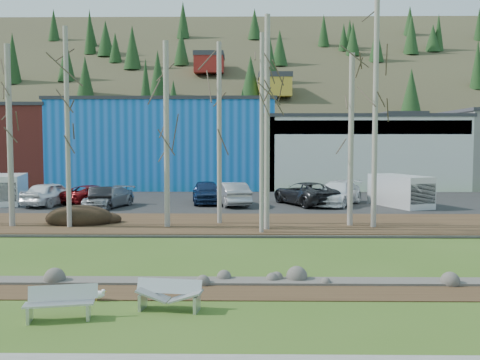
{
  "coord_description": "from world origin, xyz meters",
  "views": [
    {
      "loc": [
        1.62,
        -12.95,
        4.28
      ],
      "look_at": [
        1.29,
        12.53,
        2.5
      ],
      "focal_mm": 40.0,
      "sensor_mm": 36.0,
      "label": 1
    }
  ],
  "objects_px": {
    "car_4": "(207,192)",
    "seagull": "(98,294)",
    "car_0": "(51,194)",
    "car_5": "(231,194)",
    "car_1": "(101,197)",
    "car_6": "(305,193)",
    "car_2": "(93,194)",
    "bench_damaged": "(169,295)",
    "van_grey": "(8,189)",
    "van_white": "(402,191)",
    "bench_intact": "(60,303)",
    "car_3": "(109,197)",
    "car_7": "(337,193)"
  },
  "relations": [
    {
      "from": "seagull",
      "to": "car_5",
      "type": "distance_m",
      "value": 21.22
    },
    {
      "from": "car_2",
      "to": "car_5",
      "type": "bearing_deg",
      "value": -155.31
    },
    {
      "from": "car_3",
      "to": "seagull",
      "type": "bearing_deg",
      "value": -60.57
    },
    {
      "from": "seagull",
      "to": "van_white",
      "type": "xyz_separation_m",
      "value": [
        14.1,
        20.46,
        0.97
      ]
    },
    {
      "from": "seagull",
      "to": "car_3",
      "type": "height_order",
      "value": "car_3"
    },
    {
      "from": "car_3",
      "to": "car_7",
      "type": "relative_size",
      "value": 0.82
    },
    {
      "from": "car_2",
      "to": "car_4",
      "type": "relative_size",
      "value": 1.0
    },
    {
      "from": "bench_intact",
      "to": "car_0",
      "type": "distance_m",
      "value": 23.78
    },
    {
      "from": "bench_intact",
      "to": "car_2",
      "type": "xyz_separation_m",
      "value": [
        -5.92,
        23.34,
        0.37
      ]
    },
    {
      "from": "bench_damaged",
      "to": "car_0",
      "type": "height_order",
      "value": "car_0"
    },
    {
      "from": "seagull",
      "to": "van_white",
      "type": "distance_m",
      "value": 24.87
    },
    {
      "from": "seagull",
      "to": "car_3",
      "type": "distance_m",
      "value": 20.34
    },
    {
      "from": "van_grey",
      "to": "car_5",
      "type": "bearing_deg",
      "value": -16.17
    },
    {
      "from": "car_3",
      "to": "car_5",
      "type": "distance_m",
      "value": 7.93
    },
    {
      "from": "van_grey",
      "to": "van_white",
      "type": "bearing_deg",
      "value": -16.42
    },
    {
      "from": "car_5",
      "to": "bench_intact",
      "type": "bearing_deg",
      "value": 65.62
    },
    {
      "from": "bench_damaged",
      "to": "car_3",
      "type": "relative_size",
      "value": 0.4
    },
    {
      "from": "car_7",
      "to": "car_0",
      "type": "bearing_deg",
      "value": -150.52
    },
    {
      "from": "van_grey",
      "to": "car_6",
      "type": "bearing_deg",
      "value": -14.51
    },
    {
      "from": "car_0",
      "to": "car_4",
      "type": "height_order",
      "value": "same"
    },
    {
      "from": "van_grey",
      "to": "car_1",
      "type": "bearing_deg",
      "value": -26.85
    },
    {
      "from": "seagull",
      "to": "van_white",
      "type": "relative_size",
      "value": 0.09
    },
    {
      "from": "car_1",
      "to": "car_6",
      "type": "height_order",
      "value": "car_6"
    },
    {
      "from": "car_3",
      "to": "car_0",
      "type": "bearing_deg",
      "value": -177.66
    },
    {
      "from": "car_5",
      "to": "van_grey",
      "type": "relative_size",
      "value": 0.97
    },
    {
      "from": "car_1",
      "to": "car_5",
      "type": "distance_m",
      "value": 8.45
    },
    {
      "from": "bench_intact",
      "to": "car_6",
      "type": "xyz_separation_m",
      "value": [
        8.42,
        22.93,
        0.49
      ]
    },
    {
      "from": "car_3",
      "to": "car_7",
      "type": "distance_m",
      "value": 14.94
    },
    {
      "from": "car_0",
      "to": "car_5",
      "type": "relative_size",
      "value": 0.99
    },
    {
      "from": "car_0",
      "to": "car_7",
      "type": "relative_size",
      "value": 0.85
    },
    {
      "from": "car_0",
      "to": "van_white",
      "type": "distance_m",
      "value": 22.98
    },
    {
      "from": "van_grey",
      "to": "car_4",
      "type": "bearing_deg",
      "value": -11.77
    },
    {
      "from": "van_white",
      "to": "car_5",
      "type": "bearing_deg",
      "value": 156.86
    },
    {
      "from": "bench_intact",
      "to": "car_4",
      "type": "height_order",
      "value": "car_4"
    },
    {
      "from": "bench_damaged",
      "to": "car_5",
      "type": "relative_size",
      "value": 0.38
    },
    {
      "from": "car_0",
      "to": "van_grey",
      "type": "distance_m",
      "value": 3.38
    },
    {
      "from": "van_white",
      "to": "bench_intact",
      "type": "bearing_deg",
      "value": -143.94
    },
    {
      "from": "seagull",
      "to": "car_6",
      "type": "xyz_separation_m",
      "value": [
        7.94,
        21.39,
        0.72
      ]
    },
    {
      "from": "car_3",
      "to": "car_7",
      "type": "height_order",
      "value": "car_7"
    },
    {
      "from": "car_2",
      "to": "car_0",
      "type": "bearing_deg",
      "value": 53.53
    },
    {
      "from": "car_2",
      "to": "car_4",
      "type": "distance_m",
      "value": 7.69
    },
    {
      "from": "car_1",
      "to": "van_white",
      "type": "xyz_separation_m",
      "value": [
        19.51,
        0.43,
        0.34
      ]
    },
    {
      "from": "car_3",
      "to": "car_5",
      "type": "height_order",
      "value": "car_5"
    },
    {
      "from": "car_0",
      "to": "car_5",
      "type": "xyz_separation_m",
      "value": [
        11.86,
        0.29,
        -0.02
      ]
    },
    {
      "from": "seagull",
      "to": "van_grey",
      "type": "distance_m",
      "value": 24.76
    },
    {
      "from": "van_grey",
      "to": "bench_damaged",
      "type": "bearing_deg",
      "value": -71.56
    },
    {
      "from": "bench_intact",
      "to": "car_3",
      "type": "height_order",
      "value": "car_3"
    },
    {
      "from": "car_4",
      "to": "seagull",
      "type": "bearing_deg",
      "value": -100.65
    },
    {
      "from": "bench_damaged",
      "to": "car_1",
      "type": "relative_size",
      "value": 0.44
    },
    {
      "from": "bench_damaged",
      "to": "car_4",
      "type": "relative_size",
      "value": 0.38
    }
  ]
}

